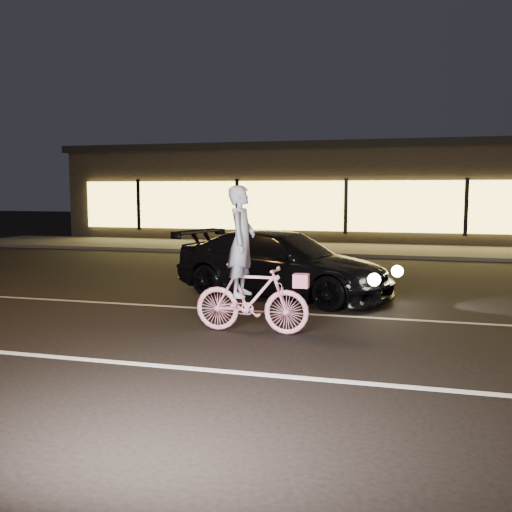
# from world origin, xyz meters

# --- Properties ---
(ground) EXTENTS (90.00, 90.00, 0.00)m
(ground) POSITION_xyz_m (0.00, 0.00, 0.00)
(ground) COLOR black
(ground) RESTS_ON ground
(lane_stripe_near) EXTENTS (60.00, 0.12, 0.01)m
(lane_stripe_near) POSITION_xyz_m (0.00, -1.50, 0.00)
(lane_stripe_near) COLOR silver
(lane_stripe_near) RESTS_ON ground
(lane_stripe_far) EXTENTS (60.00, 0.10, 0.01)m
(lane_stripe_far) POSITION_xyz_m (0.00, 2.00, 0.00)
(lane_stripe_far) COLOR gray
(lane_stripe_far) RESTS_ON ground
(sidewalk) EXTENTS (30.00, 4.00, 0.12)m
(sidewalk) POSITION_xyz_m (0.00, 13.00, 0.06)
(sidewalk) COLOR #383533
(sidewalk) RESTS_ON ground
(storefront) EXTENTS (25.40, 8.42, 4.20)m
(storefront) POSITION_xyz_m (0.00, 18.97, 2.15)
(storefront) COLOR black
(storefront) RESTS_ON ground
(cyclist) EXTENTS (1.83, 0.63, 2.30)m
(cyclist) POSITION_xyz_m (0.03, 0.46, 0.82)
(cyclist) COLOR #F53267
(cyclist) RESTS_ON ground
(sedan) EXTENTS (5.10, 3.27, 1.38)m
(sedan) POSITION_xyz_m (-0.13, 3.61, 0.69)
(sedan) COLOR black
(sedan) RESTS_ON ground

